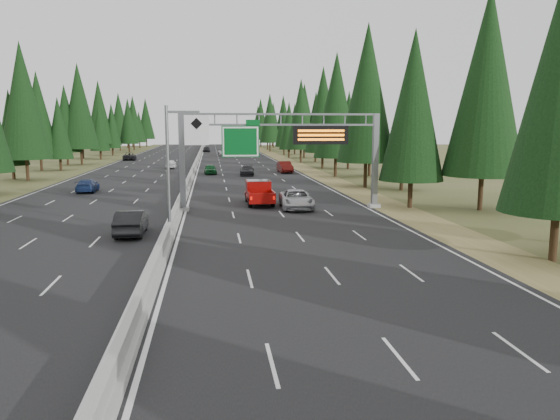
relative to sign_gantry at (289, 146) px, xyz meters
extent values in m
cube|color=black|center=(-8.92, 45.12, -5.23)|extent=(32.00, 260.00, 0.08)
cube|color=olive|center=(8.88, 45.12, -5.24)|extent=(3.60, 260.00, 0.06)
cube|color=#414922|center=(-26.72, 45.12, -5.24)|extent=(3.60, 260.00, 0.06)
cube|color=gray|center=(-8.92, 45.12, -5.04)|extent=(0.70, 260.00, 0.30)
cube|color=gray|center=(-8.92, 45.12, -4.64)|extent=(0.30, 260.00, 0.60)
cube|color=slate|center=(-8.57, 0.12, -1.29)|extent=(0.45, 0.45, 7.80)
cube|color=gray|center=(-8.57, 0.12, -5.04)|extent=(0.90, 0.90, 0.30)
cube|color=slate|center=(7.28, 0.12, -1.29)|extent=(0.45, 0.45, 7.80)
cube|color=gray|center=(7.28, 0.12, -5.04)|extent=(0.90, 0.90, 0.30)
cube|color=slate|center=(-0.64, 0.12, 2.53)|extent=(15.85, 0.35, 0.16)
cube|color=slate|center=(-0.64, 0.12, 1.69)|extent=(15.85, 0.35, 0.16)
cube|color=#054C19|center=(-3.92, -0.13, 0.36)|extent=(3.00, 0.10, 2.50)
cube|color=silver|center=(-3.92, -0.19, 0.36)|extent=(2.85, 0.02, 2.35)
cube|color=#054C19|center=(-2.92, -0.13, 1.86)|extent=(1.10, 0.10, 0.45)
cube|color=black|center=(2.58, -0.18, 0.86)|extent=(4.50, 0.40, 1.50)
cube|color=orange|center=(2.58, -0.40, 1.21)|extent=(3.80, 0.02, 0.18)
cube|color=orange|center=(2.58, -0.40, 0.86)|extent=(3.80, 0.02, 0.18)
cube|color=orange|center=(2.58, -0.40, 0.51)|extent=(3.80, 0.02, 0.18)
cylinder|color=slate|center=(-8.92, -9.88, -1.19)|extent=(0.20, 0.20, 8.00)
cube|color=gray|center=(-8.92, -9.88, -5.09)|extent=(0.50, 0.50, 0.20)
cube|color=slate|center=(-7.92, -9.88, 2.41)|extent=(2.00, 0.15, 0.15)
cube|color=silver|center=(-7.12, -10.00, 1.31)|extent=(1.50, 0.06, 1.80)
cylinder|color=black|center=(10.91, -18.83, -4.01)|extent=(0.40, 0.40, 2.52)
cylinder|color=black|center=(10.29, -0.23, -4.09)|extent=(0.40, 0.40, 2.36)
cone|color=black|center=(10.29, -0.23, 3.27)|extent=(5.30, 5.30, 12.37)
cylinder|color=black|center=(15.61, -2.03, -3.84)|extent=(0.40, 0.40, 2.86)
cone|color=black|center=(15.61, -2.03, 5.08)|extent=(6.43, 6.43, 14.99)
cylinder|color=black|center=(10.98, 15.72, -3.82)|extent=(0.40, 0.40, 2.90)
cone|color=black|center=(10.98, 15.72, 5.24)|extent=(6.53, 6.53, 15.23)
cylinder|color=black|center=(14.17, 12.72, -4.28)|extent=(0.40, 0.40, 1.98)
cone|color=black|center=(14.17, 12.72, 1.92)|extent=(4.46, 4.46, 10.41)
cylinder|color=black|center=(10.61, 29.08, -3.93)|extent=(0.40, 0.40, 2.68)
cone|color=black|center=(10.61, 29.08, 4.44)|extent=(6.02, 6.02, 14.06)
cylinder|color=black|center=(15.72, 30.22, -4.17)|extent=(0.40, 0.40, 2.19)
cone|color=black|center=(15.72, 30.22, 2.67)|extent=(4.93, 4.93, 11.49)
cylinder|color=black|center=(12.02, 44.74, -3.94)|extent=(0.40, 0.40, 2.65)
cone|color=black|center=(12.02, 44.74, 4.34)|extent=(5.96, 5.96, 13.92)
cylinder|color=black|center=(16.01, 43.36, -4.26)|extent=(0.40, 0.40, 2.01)
cone|color=black|center=(16.01, 43.36, 2.03)|extent=(4.53, 4.53, 10.58)
cylinder|color=black|center=(11.02, 60.69, -3.99)|extent=(0.40, 0.40, 2.55)
cone|color=black|center=(11.02, 60.69, 3.99)|extent=(5.75, 5.75, 13.41)
cylinder|color=black|center=(14.20, 62.08, -4.17)|extent=(0.40, 0.40, 2.19)
cone|color=black|center=(14.20, 62.08, 2.66)|extent=(4.92, 4.92, 11.49)
cylinder|color=black|center=(10.75, 74.97, -4.29)|extent=(0.40, 0.40, 1.96)
cone|color=black|center=(10.75, 74.97, 1.85)|extent=(4.42, 4.42, 10.31)
cylinder|color=black|center=(14.47, 76.99, -3.96)|extent=(0.40, 0.40, 2.62)
cone|color=black|center=(14.47, 76.99, 4.22)|extent=(5.89, 5.89, 13.75)
cylinder|color=black|center=(11.71, 90.39, -4.27)|extent=(0.40, 0.40, 2.00)
cone|color=black|center=(11.71, 90.39, 1.97)|extent=(4.49, 4.49, 10.48)
cylinder|color=black|center=(14.86, 93.38, -4.25)|extent=(0.40, 0.40, 2.04)
cone|color=black|center=(14.86, 93.38, 2.14)|extent=(4.60, 4.60, 10.73)
cylinder|color=black|center=(10.15, 108.07, -3.98)|extent=(0.40, 0.40, 2.58)
cone|color=black|center=(10.15, 108.07, 4.10)|extent=(5.81, 5.81, 13.57)
cylinder|color=black|center=(15.19, 107.36, -4.25)|extent=(0.40, 0.40, 2.03)
cone|color=black|center=(15.19, 107.36, 2.10)|extent=(4.57, 4.57, 10.67)
cylinder|color=black|center=(10.83, 121.40, -4.20)|extent=(0.40, 0.40, 2.14)
cone|color=black|center=(10.83, 121.40, 2.48)|extent=(4.81, 4.81, 11.23)
cylinder|color=black|center=(15.73, 121.94, -3.96)|extent=(0.40, 0.40, 2.62)
cone|color=black|center=(15.73, 121.94, 4.25)|extent=(5.91, 5.91, 13.78)
cylinder|color=black|center=(10.48, 139.86, -3.96)|extent=(0.40, 0.40, 2.61)
cone|color=black|center=(10.48, 139.86, 4.21)|extent=(5.88, 5.88, 13.73)
cylinder|color=black|center=(14.45, 137.78, -4.07)|extent=(0.40, 0.40, 2.39)
cone|color=black|center=(14.45, 137.78, 3.41)|extent=(5.39, 5.39, 12.57)
cylinder|color=black|center=(10.94, 155.56, -4.10)|extent=(0.40, 0.40, 2.34)
cone|color=black|center=(10.94, 155.56, 3.21)|extent=(5.26, 5.26, 12.28)
cylinder|color=black|center=(15.89, 153.58, -4.33)|extent=(0.40, 0.40, 1.89)
cone|color=black|center=(15.89, 153.58, 1.57)|extent=(4.24, 4.24, 9.90)
cylinder|color=black|center=(-29.51, 28.86, -3.88)|extent=(0.40, 0.40, 2.78)
cone|color=black|center=(-29.51, 28.86, 4.80)|extent=(6.25, 6.25, 14.58)
cylinder|color=black|center=(-31.98, 31.17, -4.34)|extent=(0.40, 0.40, 1.86)
cone|color=black|center=(-31.98, 31.17, 1.47)|extent=(4.18, 4.18, 9.76)
cylinder|color=black|center=(-29.90, 46.02, -4.35)|extent=(0.40, 0.40, 1.84)
cone|color=black|center=(-29.90, 46.02, 1.39)|extent=(4.13, 4.13, 9.64)
cylinder|color=black|center=(-32.71, 45.65, -4.04)|extent=(0.40, 0.40, 2.46)
cone|color=black|center=(-32.71, 45.65, 3.65)|extent=(5.54, 5.54, 12.92)
cylinder|color=black|center=(-29.73, 59.62, -3.82)|extent=(0.40, 0.40, 2.91)
cone|color=black|center=(-29.73, 59.62, 5.27)|extent=(6.54, 6.54, 15.26)
cylinder|color=black|center=(-32.08, 59.20, -4.12)|extent=(0.40, 0.40, 2.30)
cone|color=black|center=(-32.08, 59.20, 3.06)|extent=(5.17, 5.17, 12.06)
cylinder|color=black|center=(-29.59, 76.42, -4.35)|extent=(0.40, 0.40, 1.83)
cone|color=black|center=(-29.59, 76.42, 1.38)|extent=(4.12, 4.12, 9.62)
cylinder|color=black|center=(-33.58, 78.30, -4.03)|extent=(0.40, 0.40, 2.49)
cone|color=black|center=(-33.58, 78.30, 3.74)|extent=(5.59, 5.59, 13.05)
cylinder|color=black|center=(-29.83, 92.48, -4.38)|extent=(0.40, 0.40, 1.78)
cone|color=black|center=(-29.83, 92.48, 1.19)|extent=(4.01, 4.01, 9.36)
cylinder|color=black|center=(-32.50, 92.03, -3.85)|extent=(0.40, 0.40, 2.84)
cone|color=black|center=(-32.50, 92.03, 5.03)|extent=(6.39, 6.39, 14.91)
cylinder|color=black|center=(-28.34, 109.41, -4.10)|extent=(0.40, 0.40, 2.33)
cone|color=black|center=(-28.34, 109.41, 3.18)|extent=(5.24, 5.24, 12.23)
cylinder|color=black|center=(-32.07, 105.91, -4.22)|extent=(0.40, 0.40, 2.09)
cone|color=black|center=(-32.07, 105.91, 2.31)|extent=(4.70, 4.70, 10.97)
cylinder|color=black|center=(-28.98, 123.98, -3.99)|extent=(0.40, 0.40, 2.56)
cone|color=black|center=(-28.98, 123.98, 4.03)|extent=(5.77, 5.77, 13.46)
cylinder|color=black|center=(-32.67, 121.71, -3.93)|extent=(0.40, 0.40, 2.68)
cone|color=black|center=(-32.67, 121.71, 4.46)|extent=(6.04, 6.04, 14.09)
cylinder|color=black|center=(-29.29, 139.85, -4.31)|extent=(0.40, 0.40, 1.91)
cone|color=black|center=(-29.29, 139.85, 1.66)|extent=(4.30, 4.30, 10.04)
cylinder|color=black|center=(-33.21, 140.59, -4.33)|extent=(0.40, 0.40, 1.89)
cone|color=black|center=(-33.21, 140.59, 1.57)|extent=(4.24, 4.24, 9.90)
cylinder|color=black|center=(-28.68, 154.05, -3.92)|extent=(0.40, 0.40, 2.70)
cone|color=black|center=(-28.68, 154.05, 4.52)|extent=(6.08, 6.08, 14.18)
cylinder|color=black|center=(-33.69, 155.55, -4.32)|extent=(0.40, 0.40, 1.89)
cone|color=black|center=(-33.69, 155.55, 1.58)|extent=(4.25, 4.25, 9.91)
imported|color=#ADADB2|center=(0.68, 0.29, -4.41)|extent=(2.85, 5.71, 1.55)
cylinder|color=black|center=(-3.08, 1.30, -4.75)|extent=(0.33, 0.88, 0.88)
cylinder|color=black|center=(-1.20, 1.30, -4.75)|extent=(0.33, 0.88, 0.88)
cylinder|color=black|center=(-3.08, 4.95, -4.75)|extent=(0.33, 0.88, 0.88)
cylinder|color=black|center=(-1.20, 4.95, -4.75)|extent=(0.33, 0.88, 0.88)
cube|color=#940B09|center=(-2.14, 3.18, -4.58)|extent=(2.21, 6.19, 0.33)
cube|color=#940B09|center=(-2.14, 4.17, -3.81)|extent=(2.10, 2.43, 1.22)
cube|color=black|center=(-2.14, 4.17, -3.48)|extent=(1.88, 2.10, 0.61)
cube|color=#940B09|center=(-3.19, 1.52, -4.19)|extent=(0.11, 2.65, 0.66)
cube|color=#940B09|center=(-1.09, 1.52, -4.19)|extent=(0.11, 2.65, 0.66)
cube|color=#940B09|center=(-2.14, 0.20, -4.19)|extent=(2.21, 0.11, 0.66)
imported|color=#125323|center=(-6.39, 35.09, -4.48)|extent=(1.92, 4.24, 1.41)
imported|color=#5F110D|center=(4.61, 36.37, -4.36)|extent=(2.00, 5.10, 1.65)
imported|color=black|center=(-1.26, 32.49, -4.50)|extent=(2.32, 4.86, 1.37)
imported|color=silver|center=(-3.02, 85.41, -4.39)|extent=(3.12, 5.93, 1.59)
imported|color=black|center=(-7.42, 107.24, -4.42)|extent=(2.01, 4.58, 1.54)
imported|color=black|center=(-11.32, -9.45, -4.41)|extent=(1.71, 4.77, 1.57)
imported|color=navy|center=(-19.10, 14.54, -4.51)|extent=(2.12, 4.76, 1.36)
imported|color=white|center=(-12.81, 46.83, -4.46)|extent=(1.86, 4.33, 1.46)
imported|color=black|center=(-22.84, 71.23, -4.43)|extent=(2.98, 5.68, 1.52)
camera|label=1|loc=(-6.29, -43.98, 1.49)|focal=35.00mm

